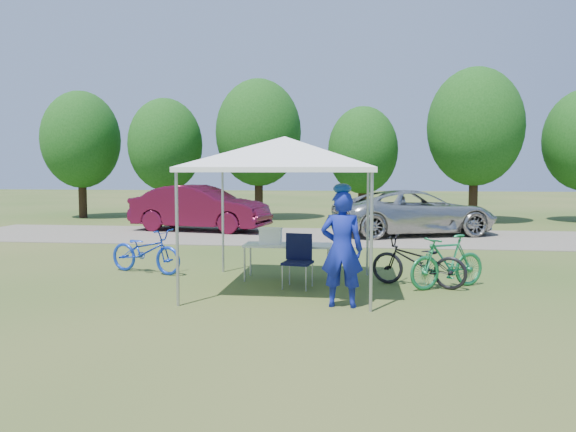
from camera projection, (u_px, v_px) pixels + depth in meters
The scene contains 14 objects.
ground at pixel (285, 288), 10.13m from camera, with size 100.00×100.00×0.00m, color #2D5119.
gravel_strip at pixel (317, 237), 18.04m from camera, with size 24.00×5.00×0.02m, color gray.
canopy at pixel (285, 141), 9.92m from camera, with size 4.53×4.53×3.00m.
treeline at pixel (320, 137), 23.78m from camera, with size 24.89×4.28×6.30m.
folding_table at pixel (288, 246), 10.93m from camera, with size 1.70×0.71×0.70m.
folding_chair at pixel (298, 256), 10.24m from camera, with size 0.57×0.59×0.97m.
cooler at pixel (271, 236), 10.96m from camera, with size 0.43×0.29×0.31m.
ice_cream_cup at pixel (304, 243), 10.84m from camera, with size 0.07×0.07×0.06m, color gold.
cyclist at pixel (342, 249), 8.71m from camera, with size 0.66×0.43×1.81m, color #13209D.
bike_blue at pixel (146, 251), 11.65m from camera, with size 0.61×1.76×0.92m, color blue.
bike_green at pixel (447, 262), 10.12m from camera, with size 0.46×1.62×0.97m, color #1C7E45.
bike_dark at pixel (418, 262), 10.26m from camera, with size 0.61×1.76×0.93m, color black.
minivan at pixel (415, 212), 18.47m from camera, with size 2.45×5.31×1.47m, color beige.
sedan at pixel (200, 208), 19.69m from camera, with size 1.69×4.85×1.60m, color #570E26.
Camera 1 is at (1.28, -9.91, 2.12)m, focal length 35.00 mm.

